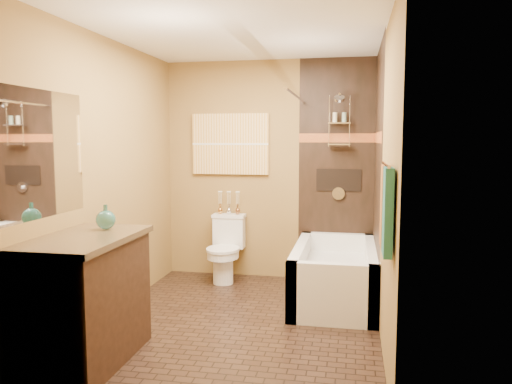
% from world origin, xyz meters
% --- Properties ---
extents(floor, '(3.00, 3.00, 0.00)m').
position_xyz_m(floor, '(0.00, 0.00, 0.00)').
color(floor, black).
rests_on(floor, ground).
extents(wall_left, '(0.02, 3.00, 2.50)m').
position_xyz_m(wall_left, '(-1.20, 0.00, 1.25)').
color(wall_left, olive).
rests_on(wall_left, floor).
extents(wall_right, '(0.02, 3.00, 2.50)m').
position_xyz_m(wall_right, '(1.20, 0.00, 1.25)').
color(wall_right, olive).
rests_on(wall_right, floor).
extents(wall_back, '(2.40, 0.02, 2.50)m').
position_xyz_m(wall_back, '(0.00, 1.50, 1.25)').
color(wall_back, olive).
rests_on(wall_back, floor).
extents(wall_front, '(2.40, 0.02, 2.50)m').
position_xyz_m(wall_front, '(0.00, -1.50, 1.25)').
color(wall_front, olive).
rests_on(wall_front, floor).
extents(ceiling, '(3.00, 3.00, 0.00)m').
position_xyz_m(ceiling, '(0.00, 0.00, 2.50)').
color(ceiling, silver).
rests_on(ceiling, wall_back).
extents(alcove_tile_back, '(0.85, 0.01, 2.50)m').
position_xyz_m(alcove_tile_back, '(0.78, 1.49, 1.25)').
color(alcove_tile_back, black).
rests_on(alcove_tile_back, wall_back).
extents(alcove_tile_right, '(0.01, 1.50, 2.50)m').
position_xyz_m(alcove_tile_right, '(1.19, 0.75, 1.25)').
color(alcove_tile_right, black).
rests_on(alcove_tile_right, wall_right).
extents(mosaic_band_back, '(0.85, 0.01, 0.10)m').
position_xyz_m(mosaic_band_back, '(0.78, 1.48, 1.62)').
color(mosaic_band_back, maroon).
rests_on(mosaic_band_back, alcove_tile_back).
extents(mosaic_band_right, '(0.01, 1.50, 0.10)m').
position_xyz_m(mosaic_band_right, '(1.18, 0.75, 1.62)').
color(mosaic_band_right, maroon).
rests_on(mosaic_band_right, alcove_tile_right).
extents(alcove_niche, '(0.50, 0.01, 0.25)m').
position_xyz_m(alcove_niche, '(0.80, 1.48, 1.15)').
color(alcove_niche, black).
rests_on(alcove_niche, alcove_tile_back).
extents(shower_fixtures, '(0.24, 0.33, 1.16)m').
position_xyz_m(shower_fixtures, '(0.80, 1.38, 1.67)').
color(shower_fixtures, silver).
rests_on(shower_fixtures, floor).
extents(curtain_rod, '(0.03, 1.55, 0.03)m').
position_xyz_m(curtain_rod, '(0.40, 0.75, 2.02)').
color(curtain_rod, silver).
rests_on(curtain_rod, wall_back).
extents(towel_bar, '(0.02, 0.55, 0.02)m').
position_xyz_m(towel_bar, '(1.15, -1.05, 1.45)').
color(towel_bar, silver).
rests_on(towel_bar, wall_right).
extents(towel_teal, '(0.05, 0.22, 0.52)m').
position_xyz_m(towel_teal, '(1.16, -1.18, 1.18)').
color(towel_teal, '#216F66').
rests_on(towel_teal, towel_bar).
extents(towel_rust, '(0.05, 0.22, 0.52)m').
position_xyz_m(towel_rust, '(1.16, -0.92, 1.18)').
color(towel_rust, '#92591A').
rests_on(towel_rust, towel_bar).
extents(sunset_painting, '(0.90, 0.04, 0.70)m').
position_xyz_m(sunset_painting, '(-0.45, 1.48, 1.55)').
color(sunset_painting, gold).
rests_on(sunset_painting, wall_back).
extents(vanity_mirror, '(0.01, 1.00, 0.90)m').
position_xyz_m(vanity_mirror, '(-1.19, -1.00, 1.50)').
color(vanity_mirror, white).
rests_on(vanity_mirror, wall_left).
extents(bathtub, '(0.80, 1.50, 0.55)m').
position_xyz_m(bathtub, '(0.80, 0.75, 0.22)').
color(bathtub, white).
rests_on(bathtub, floor).
extents(toilet, '(0.38, 0.55, 0.74)m').
position_xyz_m(toilet, '(-0.45, 1.22, 0.37)').
color(toilet, white).
rests_on(toilet, floor).
extents(vanity, '(0.64, 1.05, 0.92)m').
position_xyz_m(vanity, '(-0.92, -1.00, 0.46)').
color(vanity, black).
rests_on(vanity, floor).
extents(teal_bottle, '(0.19, 0.19, 0.23)m').
position_xyz_m(teal_bottle, '(-0.87, -0.73, 1.02)').
color(teal_bottle, '#236A64').
rests_on(teal_bottle, vanity).
extents(bud_vases, '(0.26, 0.06, 0.26)m').
position_xyz_m(bud_vases, '(-0.45, 1.39, 0.88)').
color(bud_vases, '#BC823A').
rests_on(bud_vases, toilet).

